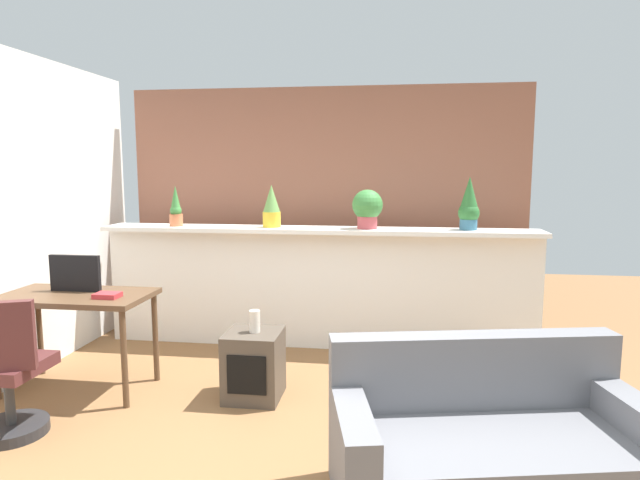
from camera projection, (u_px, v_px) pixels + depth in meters
ground_plane at (269, 455)px, 3.16m from camera, size 12.00×12.00×0.00m
divider_wall at (317, 289)px, 5.06m from camera, size 4.05×0.16×1.10m
plant_shelf at (317, 230)px, 4.94m from camera, size 4.05×0.39×0.04m
brick_wall_behind at (325, 211)px, 5.55m from camera, size 4.05×0.10×2.50m
potted_plant_0 at (176, 209)px, 5.07m from camera, size 0.13×0.13×0.39m
potted_plant_1 at (272, 207)px, 4.98m from camera, size 0.17×0.17×0.40m
potted_plant_2 at (367, 207)px, 4.85m from camera, size 0.28×0.28×0.36m
potted_plant_3 at (469, 205)px, 4.76m from camera, size 0.19×0.19×0.48m
desk at (76, 305)px, 4.03m from camera, size 1.10×0.60×0.75m
tv_monitor at (75, 273)px, 4.09m from camera, size 0.40×0.04×0.28m
office_chair at (5, 379)px, 3.31m from camera, size 0.51×0.51×0.91m
side_cube_shelf at (254, 365)px, 3.93m from camera, size 0.40×0.41×0.50m
vase_on_shelf at (255, 321)px, 3.89m from camera, size 0.08×0.08×0.16m
book_on_desk at (107, 295)px, 3.89m from camera, size 0.17×0.13×0.04m
couch at (489, 449)px, 2.69m from camera, size 1.68×1.07×0.80m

